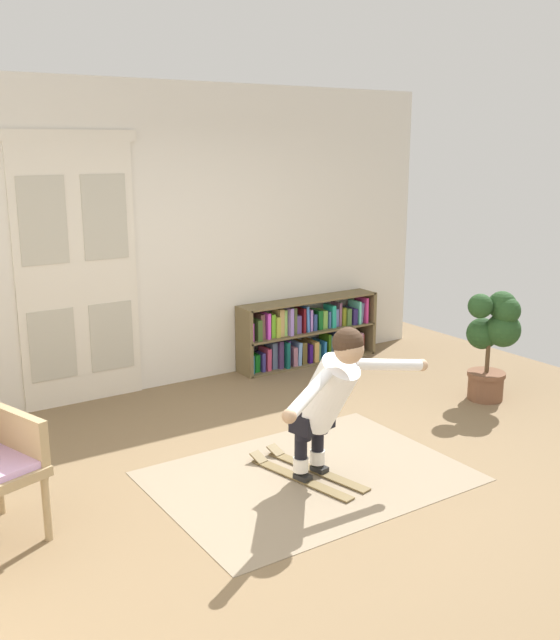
# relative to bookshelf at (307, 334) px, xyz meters

# --- Properties ---
(ground_plane) EXTENTS (7.20, 7.20, 0.00)m
(ground_plane) POSITION_rel_bookshelf_xyz_m (-1.45, -2.39, -0.32)
(ground_plane) COLOR brown
(back_wall) EXTENTS (6.00, 0.10, 2.90)m
(back_wall) POSITION_rel_bookshelf_xyz_m (-1.45, 0.21, 1.13)
(back_wall) COLOR silver
(back_wall) RESTS_ON ground
(double_door) EXTENTS (1.22, 0.05, 2.45)m
(double_door) POSITION_rel_bookshelf_xyz_m (-2.42, 0.15, 0.91)
(double_door) COLOR beige
(double_door) RESTS_ON ground
(rug) EXTENTS (2.16, 1.57, 0.01)m
(rug) POSITION_rel_bookshelf_xyz_m (-1.61, -2.28, -0.32)
(rug) COLOR gray
(rug) RESTS_ON ground
(bookshelf) EXTENTS (1.67, 0.30, 0.71)m
(bookshelf) POSITION_rel_bookshelf_xyz_m (0.00, 0.00, 0.00)
(bookshelf) COLOR brown
(bookshelf) RESTS_ON ground
(potted_plant) EXTENTS (0.48, 0.47, 1.03)m
(potted_plant) POSITION_rel_bookshelf_xyz_m (0.76, -1.88, 0.28)
(potted_plant) COLOR brown
(potted_plant) RESTS_ON ground
(skis_pair) EXTENTS (0.47, 0.98, 0.07)m
(skis_pair) POSITION_rel_bookshelf_xyz_m (-1.62, -2.24, -0.30)
(skis_pair) COLOR brown
(skis_pair) RESTS_ON rug
(person_skier) EXTENTS (1.46, 0.77, 1.09)m
(person_skier) POSITION_rel_bookshelf_xyz_m (-1.57, -2.45, 0.37)
(person_skier) COLOR white
(person_skier) RESTS_ON skis_pair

